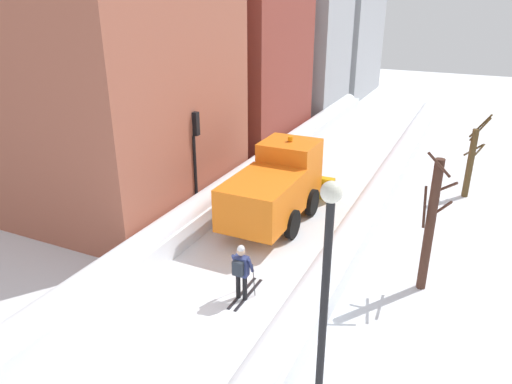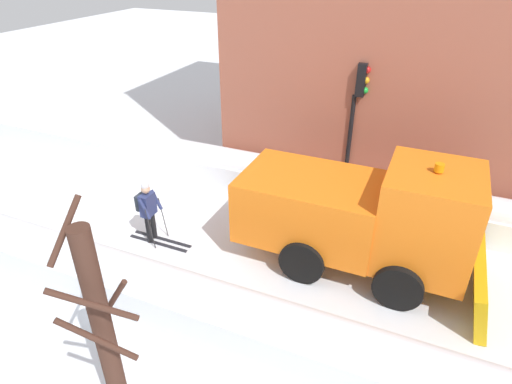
{
  "view_description": "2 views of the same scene",
  "coord_description": "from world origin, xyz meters",
  "px_view_note": "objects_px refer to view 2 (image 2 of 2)",
  "views": [
    {
      "loc": [
        6.34,
        -9.05,
        8.51
      ],
      "look_at": [
        -0.66,
        5.73,
        1.67
      ],
      "focal_mm": 33.79,
      "sensor_mm": 36.0,
      "label": 1
    },
    {
      "loc": [
        8.51,
        8.15,
        7.07
      ],
      "look_at": [
        -0.34,
        4.3,
        1.52
      ],
      "focal_mm": 30.29,
      "sensor_mm": 36.0,
      "label": 2
    }
  ],
  "objects_px": {
    "skier": "(148,209)",
    "bare_tree_near": "(107,348)",
    "plow_truck": "(364,215)",
    "traffic_light_pole": "(357,109)"
  },
  "relations": [
    {
      "from": "skier",
      "to": "traffic_light_pole",
      "type": "height_order",
      "value": "traffic_light_pole"
    },
    {
      "from": "skier",
      "to": "traffic_light_pole",
      "type": "xyz_separation_m",
      "value": [
        -4.2,
        4.4,
        2.02
      ]
    },
    {
      "from": "skier",
      "to": "bare_tree_near",
      "type": "relative_size",
      "value": 0.41
    },
    {
      "from": "plow_truck",
      "to": "traffic_light_pole",
      "type": "xyz_separation_m",
      "value": [
        -2.99,
        -1.0,
        1.55
      ]
    },
    {
      "from": "plow_truck",
      "to": "traffic_light_pole",
      "type": "relative_size",
      "value": 1.39
    },
    {
      "from": "skier",
      "to": "plow_truck",
      "type": "bearing_deg",
      "value": 102.59
    },
    {
      "from": "skier",
      "to": "bare_tree_near",
      "type": "distance_m",
      "value": 5.72
    },
    {
      "from": "bare_tree_near",
      "to": "skier",
      "type": "bearing_deg",
      "value": -148.41
    },
    {
      "from": "plow_truck",
      "to": "skier",
      "type": "height_order",
      "value": "plow_truck"
    },
    {
      "from": "traffic_light_pole",
      "to": "bare_tree_near",
      "type": "height_order",
      "value": "bare_tree_near"
    }
  ]
}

